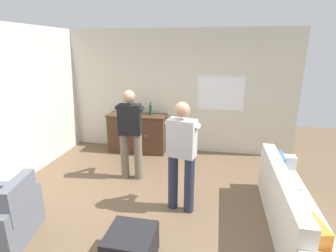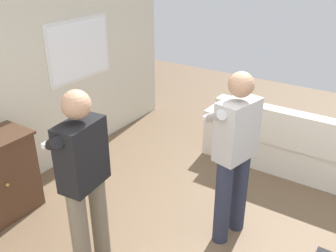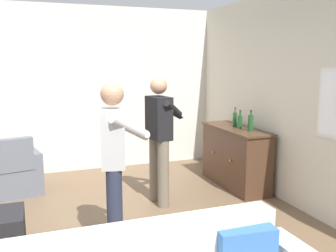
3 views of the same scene
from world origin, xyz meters
name	(u,v)px [view 3 (image 3 of 3)]	position (x,y,z in m)	size (l,w,h in m)	color
ground	(93,235)	(0.00, 0.00, 0.00)	(10.40, 10.40, 0.00)	brown
wall_back_with_window	(301,99)	(0.02, 2.66, 1.40)	(5.20, 0.15, 2.80)	beige
wall_side_left	(65,90)	(-2.66, 0.00, 1.40)	(0.12, 5.20, 2.80)	silver
armchair	(7,175)	(-1.68, -0.93, 0.29)	(0.81, 0.99, 0.85)	slate
sideboard_cabinet	(235,157)	(-0.94, 2.30, 0.45)	(1.37, 0.49, 0.90)	#472D1E
bottle_wine_green	(240,121)	(-0.87, 2.33, 1.00)	(0.07, 0.07, 0.27)	#1E4C23
bottle_liquor_amber	(235,119)	(-1.02, 2.33, 1.01)	(0.07, 0.07, 0.30)	#1E4C23
bottle_spirits_clear	(251,123)	(-0.61, 2.34, 1.02)	(0.07, 0.07, 0.30)	#1E4C23
person_standing_left	(160,134)	(-0.64, 0.99, 0.94)	(0.55, 0.50, 1.68)	#6B6051
person_standing_right	(115,160)	(0.42, 0.18, 0.94)	(0.54, 0.51, 1.68)	#282D42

